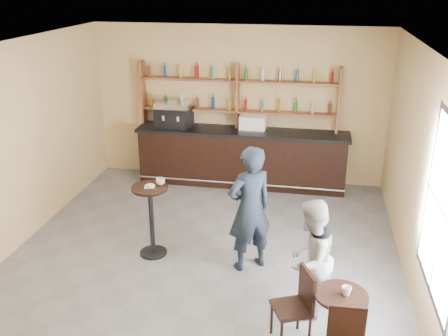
% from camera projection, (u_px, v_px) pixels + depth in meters
% --- Properties ---
extents(floor, '(7.00, 7.00, 0.00)m').
position_uv_depth(floor, '(202.00, 262.00, 7.63)').
color(floor, slate).
rests_on(floor, ground).
extents(ceiling, '(7.00, 7.00, 0.00)m').
position_uv_depth(ceiling, '(198.00, 49.00, 6.47)').
color(ceiling, white).
rests_on(ceiling, wall_back).
extents(wall_back, '(7.00, 0.00, 7.00)m').
position_uv_depth(wall_back, '(238.00, 105.00, 10.25)').
color(wall_back, tan).
rests_on(wall_back, floor).
extents(wall_front, '(7.00, 0.00, 7.00)m').
position_uv_depth(wall_front, '(97.00, 323.00, 3.84)').
color(wall_front, tan).
rests_on(wall_front, floor).
extents(wall_left, '(0.00, 7.00, 7.00)m').
position_uv_depth(wall_left, '(7.00, 151.00, 7.56)').
color(wall_left, tan).
rests_on(wall_left, floor).
extents(wall_right, '(0.00, 7.00, 7.00)m').
position_uv_depth(wall_right, '(423.00, 179.00, 6.54)').
color(wall_right, tan).
rests_on(wall_right, floor).
extents(window_pane, '(0.00, 2.00, 2.00)m').
position_uv_depth(window_pane, '(444.00, 212.00, 5.40)').
color(window_pane, white).
rests_on(window_pane, wall_right).
extents(window_frame, '(0.04, 1.70, 2.10)m').
position_uv_depth(window_frame, '(443.00, 212.00, 5.40)').
color(window_frame, black).
rests_on(window_frame, wall_right).
extents(shelf_unit, '(4.00, 0.26, 1.40)m').
position_uv_depth(shelf_unit, '(237.00, 96.00, 10.06)').
color(shelf_unit, brown).
rests_on(shelf_unit, wall_back).
extents(liquor_bottles, '(3.68, 0.10, 1.00)m').
position_uv_depth(liquor_bottles, '(238.00, 88.00, 10.00)').
color(liquor_bottles, '#8C5919').
rests_on(liquor_bottles, shelf_unit).
extents(bar_counter, '(4.30, 0.84, 1.16)m').
position_uv_depth(bar_counter, '(242.00, 157.00, 10.28)').
color(bar_counter, black).
rests_on(bar_counter, floor).
extents(espresso_machine, '(0.76, 0.55, 0.51)m').
position_uv_depth(espresso_machine, '(174.00, 115.00, 10.22)').
color(espresso_machine, black).
rests_on(espresso_machine, bar_counter).
extents(pastry_case, '(0.59, 0.49, 0.32)m').
position_uv_depth(pastry_case, '(253.00, 123.00, 9.97)').
color(pastry_case, silver).
rests_on(pastry_case, bar_counter).
extents(pedestal_table, '(0.63, 0.63, 1.15)m').
position_uv_depth(pedestal_table, '(152.00, 221.00, 7.65)').
color(pedestal_table, black).
rests_on(pedestal_table, floor).
extents(napkin, '(0.18, 0.18, 0.00)m').
position_uv_depth(napkin, '(150.00, 187.00, 7.44)').
color(napkin, white).
rests_on(napkin, pedestal_table).
extents(donut, '(0.12, 0.12, 0.04)m').
position_uv_depth(donut, '(150.00, 185.00, 7.42)').
color(donut, '#BE7A45').
rests_on(donut, napkin).
extents(cup_pedestal, '(0.17, 0.17, 0.10)m').
position_uv_depth(cup_pedestal, '(160.00, 182.00, 7.49)').
color(cup_pedestal, white).
rests_on(cup_pedestal, pedestal_table).
extents(man_main, '(0.83, 0.78, 1.91)m').
position_uv_depth(man_main, '(250.00, 209.00, 7.17)').
color(man_main, black).
rests_on(man_main, floor).
extents(cafe_table, '(0.79, 0.79, 0.76)m').
position_uv_depth(cafe_table, '(339.00, 322.00, 5.72)').
color(cafe_table, black).
rests_on(cafe_table, floor).
extents(cup_cafe, '(0.15, 0.15, 0.10)m').
position_uv_depth(cup_cafe, '(347.00, 291.00, 5.55)').
color(cup_cafe, white).
rests_on(cup_cafe, cafe_table).
extents(chair_west, '(0.54, 0.54, 0.94)m').
position_uv_depth(chair_west, '(291.00, 308.00, 5.83)').
color(chair_west, black).
rests_on(chair_west, floor).
extents(patron_second, '(0.87, 0.95, 1.59)m').
position_uv_depth(patron_second, '(310.00, 259.00, 6.21)').
color(patron_second, gray).
rests_on(patron_second, floor).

